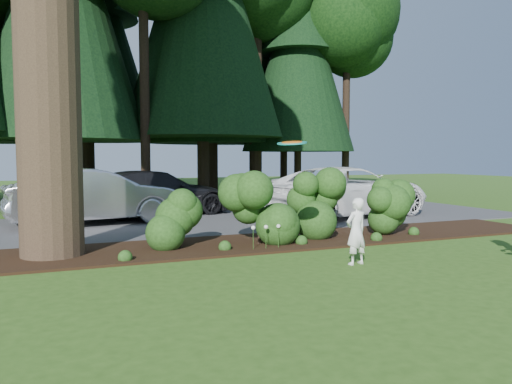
{
  "coord_description": "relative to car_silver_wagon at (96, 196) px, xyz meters",
  "views": [
    {
      "loc": [
        -4.64,
        -7.45,
        2.05
      ],
      "look_at": [
        -0.59,
        2.27,
        1.3
      ],
      "focal_mm": 35.0,
      "sensor_mm": 36.0,
      "label": 1
    }
  ],
  "objects": [
    {
      "name": "mulch_bed",
      "position": [
        3.35,
        -4.92,
        -0.84
      ],
      "size": [
        16.0,
        2.5,
        0.05
      ],
      "primitive_type": "cube",
      "color": "black",
      "rests_on": "ground"
    },
    {
      "name": "ground",
      "position": [
        3.35,
        -8.17,
        -0.86
      ],
      "size": [
        80.0,
        80.0,
        0.0
      ],
      "primitive_type": "plane",
      "color": "#2B4C15",
      "rests_on": "ground"
    },
    {
      "name": "car_dark_suv",
      "position": [
        2.11,
        1.58,
        -0.06
      ],
      "size": [
        5.6,
        3.01,
        1.54
      ],
      "primitive_type": "imported",
      "rotation": [
        0.0,
        0.0,
        1.74
      ],
      "color": "black",
      "rests_on": "driveway"
    },
    {
      "name": "frisbee",
      "position": [
        2.82,
        -7.45,
        1.44
      ],
      "size": [
        0.55,
        0.54,
        0.11
      ],
      "color": "teal",
      "rests_on": "ground"
    },
    {
      "name": "car_white_suv",
      "position": [
        8.14,
        -1.14,
        0.01
      ],
      "size": [
        6.44,
        3.83,
        1.68
      ],
      "primitive_type": "imported",
      "rotation": [
        0.0,
        0.0,
        1.75
      ],
      "color": "white",
      "rests_on": "driveway"
    },
    {
      "name": "car_silver_wagon",
      "position": [
        0.0,
        0.0,
        0.0
      ],
      "size": [
        5.26,
        2.5,
        1.66
      ],
      "primitive_type": "imported",
      "rotation": [
        0.0,
        0.0,
        1.72
      ],
      "color": "#BBBAC0",
      "rests_on": "driveway"
    },
    {
      "name": "lily_cluster",
      "position": [
        3.05,
        -5.77,
        -0.37
      ],
      "size": [
        0.69,
        0.09,
        0.57
      ],
      "color": "#1C3911",
      "rests_on": "ground"
    },
    {
      "name": "driveway",
      "position": [
        3.35,
        -0.67,
        -0.85
      ],
      "size": [
        22.0,
        6.0,
        0.03
      ],
      "primitive_type": "cube",
      "color": "#38383A",
      "rests_on": "ground"
    },
    {
      "name": "shrub_row",
      "position": [
        4.12,
        -5.03,
        -0.05
      ],
      "size": [
        6.53,
        1.6,
        1.61
      ],
      "color": "#1C3911",
      "rests_on": "ground"
    },
    {
      "name": "child",
      "position": [
        4.06,
        -7.7,
        -0.23
      ],
      "size": [
        0.51,
        0.39,
        1.27
      ],
      "primitive_type": "imported",
      "rotation": [
        0.0,
        0.0,
        3.34
      ],
      "color": "white",
      "rests_on": "ground"
    }
  ]
}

